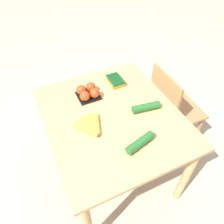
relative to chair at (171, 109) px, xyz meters
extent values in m
plane|color=#B7A88E|center=(0.09, -0.65, -0.47)|extent=(12.00, 12.00, 0.00)
cube|color=tan|center=(0.09, -0.65, 0.28)|extent=(1.07, 0.92, 0.03)
cylinder|color=tan|center=(-0.38, -1.05, -0.10)|extent=(0.06, 0.06, 0.74)
cylinder|color=tan|center=(0.56, -1.05, -0.10)|extent=(0.06, 0.06, 0.74)
cylinder|color=tan|center=(-0.38, -0.25, -0.10)|extent=(0.06, 0.06, 0.74)
cylinder|color=tan|center=(0.56, -0.25, -0.10)|extent=(0.06, 0.06, 0.74)
cube|color=#A87547|center=(0.00, 0.06, -0.02)|extent=(0.43, 0.41, 0.03)
cube|color=#A87547|center=(0.00, -0.13, 0.20)|extent=(0.39, 0.03, 0.43)
cylinder|color=#A87547|center=(0.19, 0.23, -0.25)|extent=(0.04, 0.04, 0.43)
cylinder|color=#A87547|center=(-0.17, 0.24, -0.25)|extent=(0.04, 0.04, 0.43)
cylinder|color=#A87547|center=(0.18, -0.11, -0.25)|extent=(0.04, 0.04, 0.43)
cylinder|color=#A87547|center=(-0.18, -0.10, -0.25)|extent=(0.04, 0.04, 0.43)
sphere|color=brown|center=(0.22, -0.81, 0.31)|extent=(0.03, 0.03, 0.03)
cylinder|color=yellow|center=(0.14, -0.78, 0.31)|extent=(0.18, 0.09, 0.04)
cylinder|color=yellow|center=(0.13, -0.80, 0.31)|extent=(0.18, 0.06, 0.04)
cylinder|color=yellow|center=(0.13, -0.81, 0.31)|extent=(0.18, 0.04, 0.04)
cylinder|color=yellow|center=(0.13, -0.83, 0.31)|extent=(0.18, 0.06, 0.04)
cylinder|color=yellow|center=(0.14, -0.84, 0.31)|extent=(0.18, 0.09, 0.04)
cylinder|color=yellow|center=(0.14, -0.85, 0.31)|extent=(0.17, 0.11, 0.04)
cylinder|color=yellow|center=(0.15, -0.86, 0.31)|extent=(0.16, 0.13, 0.04)
cube|color=black|center=(-0.17, -0.73, 0.30)|extent=(0.17, 0.17, 0.01)
sphere|color=red|center=(-0.21, -0.76, 0.35)|extent=(0.08, 0.08, 0.08)
sphere|color=red|center=(-0.13, -0.76, 0.35)|extent=(0.08, 0.08, 0.08)
sphere|color=red|center=(-0.21, -0.69, 0.35)|extent=(0.08, 0.08, 0.08)
sphere|color=red|center=(-0.13, -0.69, 0.35)|extent=(0.08, 0.08, 0.08)
cube|color=orange|center=(-0.23, -0.47, 0.32)|extent=(0.16, 0.10, 0.05)
cube|color=#145123|center=(-0.23, -0.47, 0.33)|extent=(0.16, 0.10, 0.02)
cylinder|color=#236028|center=(0.40, -0.60, 0.33)|extent=(0.11, 0.21, 0.06)
cylinder|color=#236028|center=(0.15, -0.40, 0.33)|extent=(0.09, 0.21, 0.06)
camera|label=1|loc=(1.05, -1.10, 1.42)|focal=35.00mm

